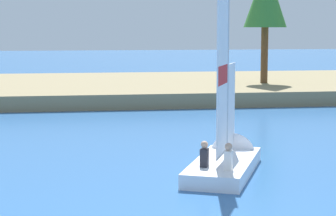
# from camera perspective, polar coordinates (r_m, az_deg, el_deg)

# --- Properties ---
(shore_bank) EXTENTS (80.00, 15.13, 0.80)m
(shore_bank) POSITION_cam_1_polar(r_m,az_deg,el_deg) (39.14, -4.55, 1.84)
(shore_bank) COLOR #897A56
(shore_bank) RESTS_ON ground
(sailboat) EXTENTS (3.31, 4.99, 5.92)m
(sailboat) POSITION_cam_1_polar(r_m,az_deg,el_deg) (18.96, 5.54, -4.30)
(sailboat) COLOR white
(sailboat) RESTS_ON ground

